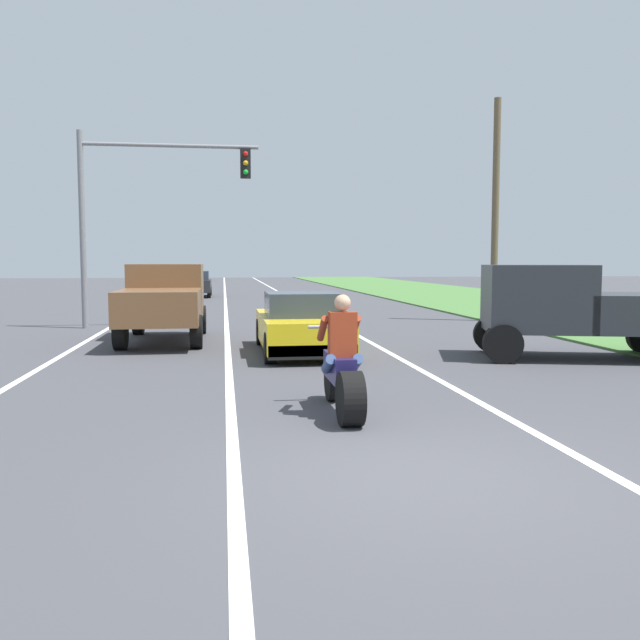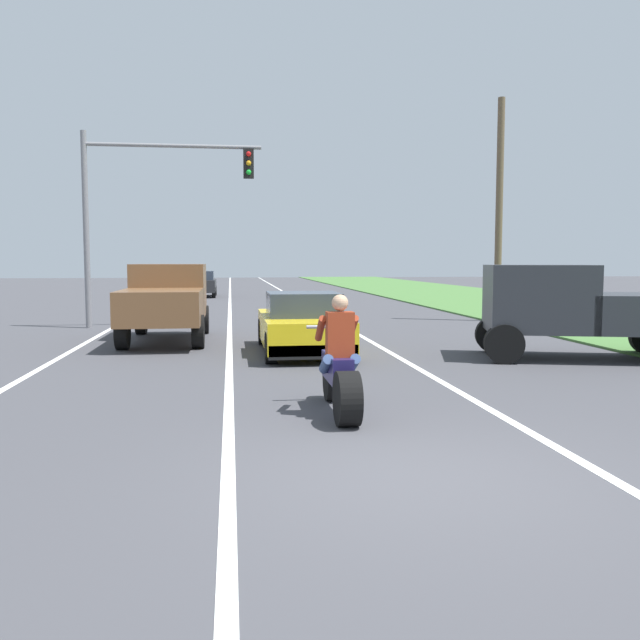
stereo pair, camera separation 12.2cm
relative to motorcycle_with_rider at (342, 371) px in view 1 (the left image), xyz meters
The scene contains 12 objects.
ground_plane 2.74m from the motorcycle_with_rider, 83.04° to the right, with size 160.00×160.00×0.00m, color #424247.
lane_stripe_left_solid 18.08m from the motorcycle_with_rider, 106.31° to the left, with size 0.14×120.00×0.01m, color white.
lane_stripe_right_solid 17.48m from the motorcycle_with_rider, 83.02° to the left, with size 0.14×120.00×0.01m, color white.
lane_stripe_centre_dashed 17.41m from the motorcycle_with_rider, 94.86° to the left, with size 0.14×120.00×0.01m, color white.
grass_verge_right 21.24m from the motorcycle_with_rider, 54.77° to the left, with size 10.00×120.00×0.06m, color #477538.
motorcycle_with_rider is the anchor object (origin of this frame).
sports_car_yellow 6.20m from the motorcycle_with_rider, 88.50° to the left, with size 1.84×4.30×1.37m.
pickup_truck_left_lane_brown 9.45m from the motorcycle_with_rider, 109.02° to the left, with size 2.02×4.80×1.98m.
pickup_truck_right_shoulder_dark_grey 7.42m from the motorcycle_with_rider, 37.03° to the left, with size 5.14×3.14×1.98m.
traffic_light_mast_near 13.81m from the motorcycle_with_rider, 107.69° to the left, with size 5.46×0.34×6.00m.
utility_pole_roadside 15.78m from the motorcycle_with_rider, 60.18° to the left, with size 0.24×0.24×7.55m, color brown.
distant_car_far_ahead 31.07m from the motorcycle_with_rider, 95.86° to the left, with size 1.80×4.00×1.50m.
Camera 1 is at (-1.88, -6.08, 2.06)m, focal length 37.79 mm.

